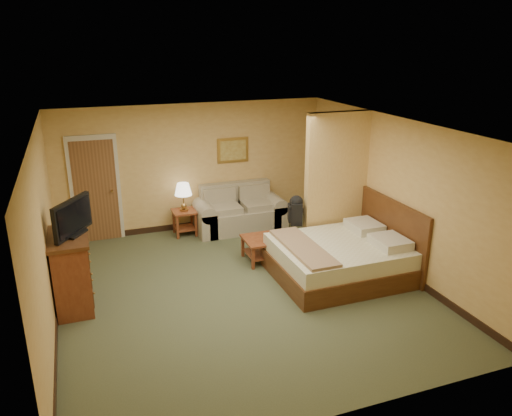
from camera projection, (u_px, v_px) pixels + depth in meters
name	position (u px, v px, depth m)	size (l,w,h in m)	color
floor	(241.00, 290.00, 7.95)	(6.00, 6.00, 0.00)	#4A5235
ceiling	(239.00, 127.00, 7.11)	(6.00, 6.00, 0.00)	white
back_wall	(194.00, 167.00, 10.19)	(5.50, 0.02, 2.60)	#DCAC5D
left_wall	(44.00, 237.00, 6.63)	(0.02, 6.00, 2.60)	#DCAC5D
right_wall	(394.00, 194.00, 8.43)	(0.02, 6.00, 2.60)	#DCAC5D
partition	(336.00, 184.00, 9.05)	(1.20, 0.15, 2.60)	#DCAC5D
door	(96.00, 190.00, 9.61)	(0.94, 0.16, 2.10)	beige
baseboard	(196.00, 224.00, 10.58)	(5.50, 0.02, 0.12)	black
loveseat	(240.00, 215.00, 10.41)	(1.85, 0.86, 0.94)	tan
side_table	(185.00, 219.00, 10.09)	(0.47, 0.47, 0.51)	maroon
table_lamp	(183.00, 190.00, 9.89)	(0.34, 0.34, 0.57)	#9F753A
coffee_table	(263.00, 245.00, 8.91)	(0.67, 0.67, 0.43)	maroon
wall_picture	(233.00, 150.00, 10.35)	(0.67, 0.04, 0.52)	#B78E3F
dresser	(72.00, 271.00, 7.30)	(0.56, 1.06, 1.13)	maroon
tv	(72.00, 218.00, 7.07)	(0.53, 0.76, 0.53)	black
bed	(345.00, 257.00, 8.34)	(2.22, 1.89, 1.22)	#4B2611
backpack	(296.00, 209.00, 9.01)	(0.29, 0.36, 0.53)	black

